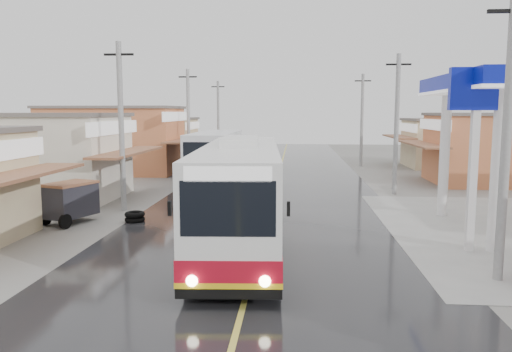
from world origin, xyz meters
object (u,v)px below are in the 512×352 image
(second_bus, at_px, (216,155))
(cyclist, at_px, (187,203))
(tricycle_near, at_px, (70,200))
(tyre_stack, at_px, (135,217))
(coach_bus, at_px, (241,193))

(second_bus, distance_m, cyclist, 12.29)
(second_bus, height_order, cyclist, second_bus)
(cyclist, bearing_deg, second_bus, 83.02)
(second_bus, relative_size, tricycle_near, 3.77)
(second_bus, distance_m, tricycle_near, 14.55)
(second_bus, relative_size, tyre_stack, 11.52)
(coach_bus, xyz_separation_m, second_bus, (-3.60, 16.81, -0.07))
(tricycle_near, xyz_separation_m, tyre_stack, (2.68, 0.44, -0.79))
(tricycle_near, distance_m, tyre_stack, 2.83)
(coach_bus, distance_m, tyre_stack, 6.21)
(cyclist, bearing_deg, tyre_stack, -157.29)
(tricycle_near, bearing_deg, coach_bus, -0.27)
(second_bus, xyz_separation_m, cyclist, (0.61, -12.22, -1.15))
(cyclist, bearing_deg, coach_bus, -66.74)
(coach_bus, height_order, second_bus, coach_bus)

